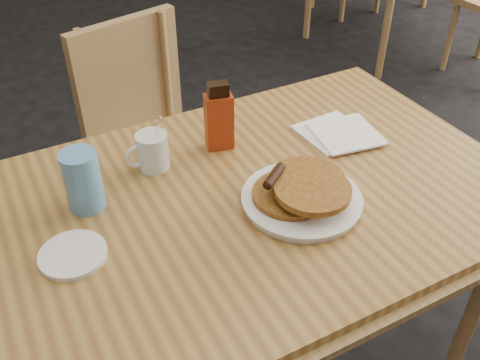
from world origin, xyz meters
The scene contains 8 objects.
main_table centered at (0.04, 0.04, 0.71)m, with size 1.30×0.93×0.75m.
chair_main_far centered at (0.05, 0.76, 0.53)m, with size 0.47×0.47×0.89m.
pancake_plate centered at (0.10, -0.05, 0.77)m, with size 0.27×0.27×0.08m.
coffee_mug centered at (-0.12, 0.25, 0.80)m, with size 0.11×0.08×0.14m.
syrup_bottle centered at (0.06, 0.24, 0.83)m, with size 0.08×0.06×0.18m.
napkin_stack centered at (0.35, 0.12, 0.76)m, with size 0.20×0.21×0.01m.
blue_tumbler centered at (-0.31, 0.19, 0.82)m, with size 0.08×0.08×0.14m, color #528BC1.
side_saucer centered at (-0.39, 0.05, 0.76)m, with size 0.14×0.14×0.01m, color silver.
Camera 1 is at (-0.50, -0.76, 1.52)m, focal length 40.00 mm.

